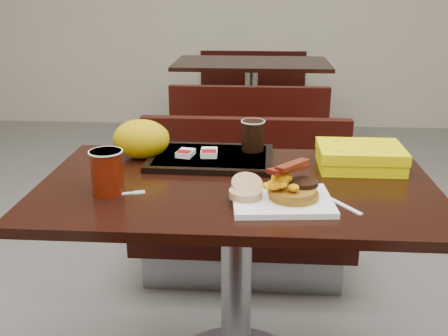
# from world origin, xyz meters

# --- Properties ---
(table_near) EXTENTS (1.20, 0.70, 0.75)m
(table_near) POSITION_xyz_m (0.00, 0.00, 0.38)
(table_near) COLOR black
(table_near) RESTS_ON floor
(bench_near_n) EXTENTS (1.00, 0.46, 0.72)m
(bench_near_n) POSITION_xyz_m (0.00, 0.70, 0.36)
(bench_near_n) COLOR black
(bench_near_n) RESTS_ON floor
(table_far) EXTENTS (1.20, 0.70, 0.75)m
(table_far) POSITION_xyz_m (0.00, 2.60, 0.38)
(table_far) COLOR black
(table_far) RESTS_ON floor
(bench_far_s) EXTENTS (1.00, 0.46, 0.72)m
(bench_far_s) POSITION_xyz_m (0.00, 1.90, 0.36)
(bench_far_s) COLOR black
(bench_far_s) RESTS_ON floor
(bench_far_n) EXTENTS (1.00, 0.46, 0.72)m
(bench_far_n) POSITION_xyz_m (0.00, 3.30, 0.36)
(bench_far_n) COLOR black
(bench_far_n) RESTS_ON floor
(platter) EXTENTS (0.29, 0.23, 0.02)m
(platter) POSITION_xyz_m (0.13, -0.15, 0.76)
(platter) COLOR white
(platter) RESTS_ON table_near
(pancake_stack) EXTENTS (0.17, 0.17, 0.03)m
(pancake_stack) POSITION_xyz_m (0.16, -0.14, 0.78)
(pancake_stack) COLOR #9C691A
(pancake_stack) RESTS_ON platter
(sausage_patty) EXTENTS (0.09, 0.09, 0.01)m
(sausage_patty) POSITION_xyz_m (0.19, -0.12, 0.80)
(sausage_patty) COLOR black
(sausage_patty) RESTS_ON pancake_stack
(scrambled_eggs) EXTENTS (0.11, 0.10, 0.05)m
(scrambled_eggs) POSITION_xyz_m (0.12, -0.14, 0.82)
(scrambled_eggs) COLOR orange
(scrambled_eggs) RESTS_ON pancake_stack
(bacon_strips) EXTENTS (0.16, 0.17, 0.01)m
(bacon_strips) POSITION_xyz_m (0.15, -0.13, 0.85)
(bacon_strips) COLOR #440804
(bacon_strips) RESTS_ON scrambled_eggs
(muffin_bottom) EXTENTS (0.10, 0.10, 0.02)m
(muffin_bottom) POSITION_xyz_m (0.03, -0.15, 0.78)
(muffin_bottom) COLOR tan
(muffin_bottom) RESTS_ON platter
(muffin_top) EXTENTS (0.11, 0.11, 0.05)m
(muffin_top) POSITION_xyz_m (0.03, -0.11, 0.79)
(muffin_top) COLOR tan
(muffin_top) RESTS_ON platter
(coffee_cup_near) EXTENTS (0.12, 0.12, 0.13)m
(coffee_cup_near) POSITION_xyz_m (-0.37, -0.10, 0.81)
(coffee_cup_near) COLOR maroon
(coffee_cup_near) RESTS_ON table_near
(fork) EXTENTS (0.11, 0.05, 0.00)m
(fork) POSITION_xyz_m (-0.33, -0.12, 0.75)
(fork) COLOR white
(fork) RESTS_ON table_near
(knife) EXTENTS (0.10, 0.13, 0.00)m
(knife) POSITION_xyz_m (0.29, -0.15, 0.75)
(knife) COLOR white
(knife) RESTS_ON table_near
(condiment_syrup) EXTENTS (0.04, 0.04, 0.01)m
(condiment_syrup) POSITION_xyz_m (0.01, 0.03, 0.75)
(condiment_syrup) COLOR #AA1D07
(condiment_syrup) RESTS_ON table_near
(condiment_ketchup) EXTENTS (0.05, 0.04, 0.01)m
(condiment_ketchup) POSITION_xyz_m (-0.10, 0.11, 0.76)
(condiment_ketchup) COLOR #8C0504
(condiment_ketchup) RESTS_ON table_near
(tray) EXTENTS (0.42, 0.31, 0.02)m
(tray) POSITION_xyz_m (-0.10, 0.20, 0.76)
(tray) COLOR black
(tray) RESTS_ON table_near
(hashbrown_sleeve_left) EXTENTS (0.06, 0.08, 0.02)m
(hashbrown_sleeve_left) POSITION_xyz_m (-0.18, 0.19, 0.78)
(hashbrown_sleeve_left) COLOR silver
(hashbrown_sleeve_left) RESTS_ON tray
(hashbrown_sleeve_right) EXTENTS (0.06, 0.08, 0.02)m
(hashbrown_sleeve_right) POSITION_xyz_m (-0.10, 0.20, 0.78)
(hashbrown_sleeve_right) COLOR silver
(hashbrown_sleeve_right) RESTS_ON tray
(coffee_cup_far) EXTENTS (0.09, 0.09, 0.11)m
(coffee_cup_far) POSITION_xyz_m (0.04, 0.27, 0.82)
(coffee_cup_far) COLOR black
(coffee_cup_far) RESTS_ON tray
(clamshell) EXTENTS (0.27, 0.21, 0.07)m
(clamshell) POSITION_xyz_m (0.40, 0.17, 0.79)
(clamshell) COLOR yellow
(clamshell) RESTS_ON table_near
(paper_bag) EXTENTS (0.22, 0.18, 0.14)m
(paper_bag) POSITION_xyz_m (-0.34, 0.22, 0.82)
(paper_bag) COLOR #CFC006
(paper_bag) RESTS_ON table_near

